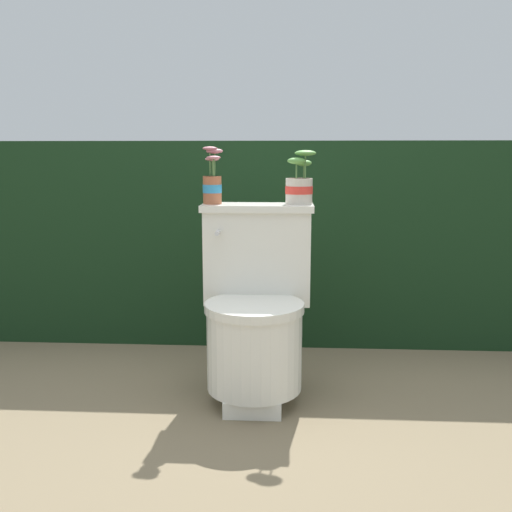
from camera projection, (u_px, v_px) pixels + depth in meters
name	position (u px, v px, depth m)	size (l,w,h in m)	color
ground_plane	(239.00, 400.00, 2.45)	(12.00, 12.00, 0.00)	#75664C
hedge_backdrop	(256.00, 234.00, 3.56)	(4.33, 1.04, 1.12)	black
toilet	(256.00, 312.00, 2.46)	(0.49, 0.55, 0.83)	silver
potted_plant_left	(212.00, 183.00, 2.51)	(0.09, 0.09, 0.25)	#9E5638
potted_plant_midleft	(299.00, 186.00, 2.51)	(0.13, 0.14, 0.23)	beige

